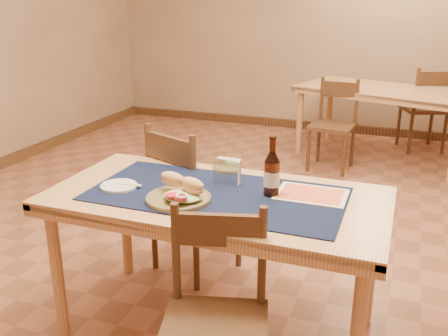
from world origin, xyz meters
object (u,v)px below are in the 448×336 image
(chair_main_far, at_px, (191,197))
(sandwich_plate, at_px, (180,194))
(beer_bottle, at_px, (272,174))
(napkin_holder, at_px, (227,172))
(main_table, at_px, (217,210))
(chair_main_near, at_px, (215,320))
(back_table, at_px, (387,97))

(chair_main_far, relative_size, sandwich_plate, 3.14)
(beer_bottle, bearing_deg, napkin_holder, 162.60)
(main_table, distance_m, chair_main_near, 0.61)
(chair_main_far, distance_m, sandwich_plate, 0.74)
(napkin_holder, bearing_deg, back_table, 79.25)
(back_table, height_order, chair_main_near, chair_main_near)
(beer_bottle, xyz_separation_m, napkin_holder, (-0.25, 0.08, -0.05))
(back_table, height_order, napkin_holder, napkin_holder)
(beer_bottle, distance_m, napkin_holder, 0.27)
(sandwich_plate, bearing_deg, chair_main_far, 110.58)
(main_table, relative_size, beer_bottle, 5.64)
(main_table, xyz_separation_m, back_table, (0.59, 3.29, 0.00))
(chair_main_far, relative_size, napkin_holder, 6.40)
(back_table, height_order, chair_main_far, chair_main_far)
(main_table, xyz_separation_m, napkin_holder, (-0.00, 0.15, 0.15))
(chair_main_near, height_order, beer_bottle, beer_bottle)
(main_table, distance_m, napkin_holder, 0.21)
(main_table, height_order, beer_bottle, beer_bottle)
(chair_main_near, bearing_deg, beer_bottle, 85.37)
(back_table, distance_m, beer_bottle, 3.24)
(chair_main_near, height_order, sandwich_plate, chair_main_near)
(back_table, bearing_deg, sandwich_plate, -101.81)
(back_table, xyz_separation_m, sandwich_plate, (-0.72, -3.43, 0.12))
(sandwich_plate, bearing_deg, napkin_holder, 67.40)
(chair_main_far, distance_m, beer_bottle, 0.83)
(chair_main_near, relative_size, sandwich_plate, 2.91)
(chair_main_far, bearing_deg, chair_main_near, -61.31)
(sandwich_plate, bearing_deg, chair_main_near, -50.42)
(chair_main_near, bearing_deg, back_table, 84.09)
(chair_main_far, height_order, beer_bottle, beer_bottle)
(chair_main_far, distance_m, chair_main_near, 1.17)
(chair_main_far, bearing_deg, back_table, 71.14)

